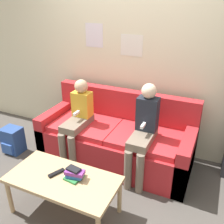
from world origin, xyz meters
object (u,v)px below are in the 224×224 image
backpack (13,140)px  person_left (77,118)px  coffee_table (63,182)px  tv_remote (56,173)px  couch (116,139)px  person_right (144,129)px

backpack → person_left: bearing=14.7°
coffee_table → tv_remote: (-0.09, 0.03, 0.06)m
coffee_table → person_left: (-0.36, 0.86, 0.22)m
couch → person_right: (0.42, -0.19, 0.35)m
coffee_table → person_right: (0.52, 0.87, 0.26)m
couch → backpack: size_ratio=5.36×
person_left → person_right: size_ratio=0.94×
coffee_table → backpack: coffee_table is taller
couch → coffee_table: (-0.10, -1.06, 0.09)m
person_left → couch: bearing=23.8°
person_right → person_left: bearing=-179.4°
couch → tv_remote: (-0.19, -1.04, 0.15)m
couch → person_right: 0.58m
person_left → person_right: 0.87m
couch → backpack: bearing=-162.2°
backpack → coffee_table: bearing=-25.5°
couch → person_right: bearing=-24.6°
couch → backpack: (-1.39, -0.45, -0.12)m
person_right → backpack: size_ratio=3.15×
tv_remote → backpack: (-1.21, 0.59, -0.27)m
coffee_table → tv_remote: size_ratio=6.31×
tv_remote → coffee_table: bearing=8.0°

